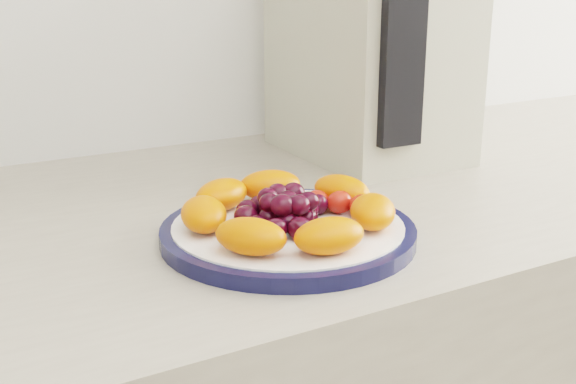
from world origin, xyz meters
TOP-DOWN VIEW (x-y plane):
  - plate_rim at (0.01, 1.07)m, footprint 0.25×0.25m
  - plate_face at (0.01, 1.07)m, footprint 0.23×0.23m
  - appliance_body at (0.28, 1.32)m, footprint 0.20×0.27m
  - appliance_panel at (0.23, 1.18)m, footprint 0.06×0.02m
  - fruit_plate at (0.01, 1.07)m, footprint 0.22×0.22m

SIDE VIEW (x-z plane):
  - plate_rim at x=0.01m, z-range 0.90..0.91m
  - plate_face at x=0.01m, z-range 0.90..0.92m
  - fruit_plate at x=0.01m, z-range 0.91..0.95m
  - appliance_body at x=0.28m, z-range 0.90..1.24m
  - appliance_panel at x=0.23m, z-range 0.95..1.20m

